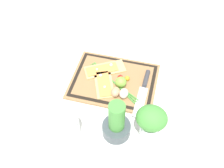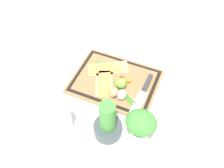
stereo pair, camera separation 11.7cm
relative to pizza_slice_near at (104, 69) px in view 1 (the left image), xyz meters
name	(u,v)px [view 1 (the left image)]	position (x,y,z in m)	size (l,w,h in m)	color
ground_plane	(114,82)	(-0.06, 0.05, -0.02)	(6.00, 6.00, 0.00)	white
cutting_board	(114,81)	(-0.06, 0.05, -0.01)	(0.41, 0.32, 0.02)	#997047
pizza_slice_near	(104,69)	(0.00, 0.00, 0.00)	(0.22, 0.17, 0.02)	tan
pizza_slice_far	(104,82)	(-0.02, 0.08, 0.00)	(0.15, 0.21, 0.02)	tan
knife	(145,85)	(-0.21, 0.05, 0.00)	(0.04, 0.27, 0.02)	silver
egg_brown	(116,92)	(-0.09, 0.14, 0.02)	(0.04, 0.05, 0.04)	tan
egg_pink	(124,93)	(-0.13, 0.13, 0.02)	(0.04, 0.05, 0.04)	beige
lime	(121,82)	(-0.10, 0.08, 0.02)	(0.05, 0.05, 0.05)	#7FB742
cherry_tomato_red	(120,78)	(-0.09, 0.04, 0.01)	(0.03, 0.03, 0.03)	red
cherry_tomato_yellow	(127,78)	(-0.12, 0.04, 0.01)	(0.03, 0.03, 0.03)	gold
scallion_bunch	(114,82)	(-0.07, 0.07, 0.00)	(0.28, 0.20, 0.01)	#47933D
herb_pot	(117,124)	(-0.14, 0.32, 0.05)	(0.12, 0.12, 0.20)	#3D474C
sauce_jar	(70,127)	(0.05, 0.36, 0.03)	(0.08, 0.08, 0.11)	silver
herb_glass	(151,123)	(-0.27, 0.31, 0.10)	(0.12, 0.11, 0.21)	silver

